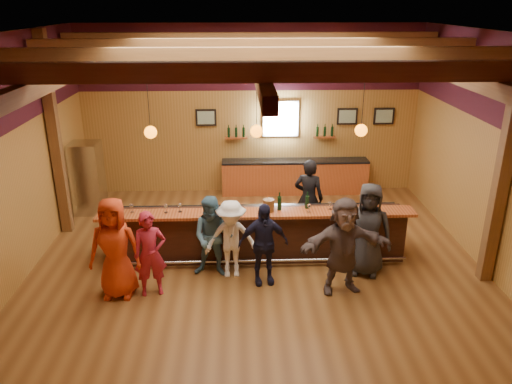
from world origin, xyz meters
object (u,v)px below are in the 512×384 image
at_px(customer_brown, 343,246).
at_px(bartender, 309,198).
at_px(bar_counter, 257,232).
at_px(customer_redvest, 150,254).
at_px(customer_navy, 263,244).
at_px(customer_dark, 368,230).
at_px(customer_orange, 115,248).
at_px(ice_bucket, 269,205).
at_px(stainless_fridge, 88,178).
at_px(back_bar_cabinet, 295,177).
at_px(bottle_a, 279,203).
at_px(customer_denim, 213,237).
at_px(customer_white, 231,239).

bearing_deg(customer_brown, bartender, 88.59).
distance_m(bar_counter, customer_redvest, 2.45).
height_order(customer_navy, customer_dark, customer_dark).
height_order(customer_brown, customer_dark, customer_dark).
bearing_deg(customer_orange, customer_brown, 2.24).
relative_size(customer_dark, ice_bucket, 7.60).
relative_size(stainless_fridge, customer_navy, 1.12).
relative_size(back_bar_cabinet, customer_brown, 2.19).
height_order(back_bar_cabinet, customer_dark, customer_dark).
bearing_deg(stainless_fridge, bottle_a, -30.55).
relative_size(bar_counter, stainless_fridge, 3.50).
bearing_deg(bartender, customer_dark, 136.97).
distance_m(customer_orange, customer_dark, 4.69).
bearing_deg(customer_denim, bottle_a, 31.91).
bearing_deg(stainless_fridge, customer_dark, -27.95).
height_order(back_bar_cabinet, customer_orange, customer_orange).
height_order(customer_denim, customer_white, customer_denim).
relative_size(bar_counter, customer_redvest, 3.94).
distance_m(stainless_fridge, customer_dark, 7.02).
bearing_deg(bar_counter, customer_dark, -21.94).
bearing_deg(bar_counter, bottle_a, -28.51).
relative_size(customer_denim, customer_dark, 0.87).
bearing_deg(customer_navy, customer_brown, -20.82).
relative_size(customer_brown, bottle_a, 4.83).
distance_m(back_bar_cabinet, customer_orange, 6.28).
distance_m(bar_counter, customer_brown, 2.12).
bearing_deg(bottle_a, customer_denim, -156.71).
distance_m(customer_white, ice_bucket, 1.04).
xyz_separation_m(customer_dark, ice_bucket, (-1.87, 0.56, 0.30)).
bearing_deg(customer_denim, customer_dark, 7.86).
xyz_separation_m(bar_counter, customer_white, (-0.53, -0.85, 0.26)).
bearing_deg(customer_orange, customer_white, 18.56).
bearing_deg(bottle_a, bar_counter, 151.49).
bearing_deg(customer_orange, bottle_a, 24.26).
height_order(stainless_fridge, customer_white, stainless_fridge).
height_order(customer_navy, bartender, bartender).
bearing_deg(ice_bucket, stainless_fridge, 147.78).
bearing_deg(bartender, back_bar_cabinet, -70.64).
bearing_deg(bar_counter, customer_white, -121.70).
bearing_deg(customer_denim, bartender, 47.90).
bearing_deg(back_bar_cabinet, customer_brown, -86.50).
xyz_separation_m(back_bar_cabinet, customer_navy, (-1.12, -4.68, 0.33)).
bearing_deg(bartender, customer_brown, 116.85).
xyz_separation_m(customer_redvest, customer_white, (1.44, 0.58, -0.02)).
bearing_deg(customer_redvest, stainless_fridge, 106.03).
bearing_deg(back_bar_cabinet, customer_denim, -115.21).
xyz_separation_m(customer_orange, customer_denim, (1.69, 0.64, -0.13)).
xyz_separation_m(customer_orange, bottle_a, (3.00, 1.21, 0.32)).
bearing_deg(customer_dark, bartender, 133.36).
height_order(customer_white, customer_dark, customer_dark).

